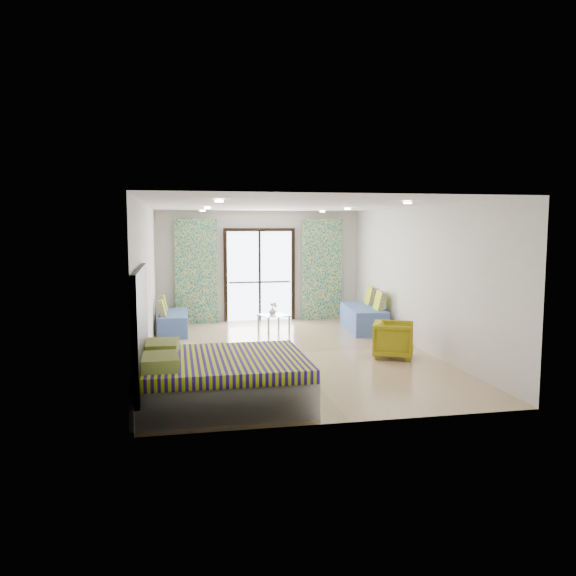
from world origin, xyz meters
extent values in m
cube|color=black|center=(0.00, 3.71, 2.24)|extent=(1.76, 0.08, 0.08)
cube|color=black|center=(-0.84, 3.71, 1.10)|extent=(0.08, 0.08, 2.20)
cube|color=black|center=(0.84, 3.71, 1.10)|extent=(0.08, 0.08, 2.20)
cube|color=black|center=(0.00, 3.71, 1.10)|extent=(0.05, 0.06, 2.20)
cube|color=#595451|center=(0.00, 3.73, 0.95)|extent=(1.52, 0.03, 0.04)
cube|color=white|center=(-1.55, 3.57, 1.25)|extent=(1.00, 0.10, 2.50)
cube|color=white|center=(1.55, 3.57, 1.25)|extent=(1.00, 0.10, 2.50)
cylinder|color=#FFE0B2|center=(-1.40, -2.00, 2.67)|extent=(0.12, 0.12, 0.02)
cylinder|color=#FFE0B2|center=(1.40, -2.00, 2.67)|extent=(0.12, 0.12, 0.02)
cylinder|color=#FFE0B2|center=(-1.40, 1.00, 2.67)|extent=(0.12, 0.12, 0.02)
cylinder|color=#FFE0B2|center=(1.40, 1.00, 2.67)|extent=(0.12, 0.12, 0.02)
cylinder|color=#FFE0B2|center=(-1.40, 3.00, 2.67)|extent=(0.12, 0.12, 0.02)
cylinder|color=#FFE0B2|center=(1.40, 3.00, 2.67)|extent=(0.12, 0.12, 0.02)
cube|color=black|center=(-2.46, -2.70, 1.05)|extent=(0.06, 2.10, 1.50)
cube|color=silver|center=(-2.47, -1.45, 1.05)|extent=(0.02, 0.10, 0.10)
cube|color=silver|center=(-1.45, -2.70, 0.22)|extent=(2.23, 1.79, 0.45)
cube|color=navy|center=(-1.45, -2.70, 0.53)|extent=(2.21, 1.82, 0.17)
cube|color=#1A7561|center=(-2.25, -3.12, 0.69)|extent=(0.53, 0.64, 0.16)
cube|color=#1A7561|center=(-2.25, -2.28, 0.69)|extent=(0.54, 0.65, 0.16)
cube|color=#4460A3|center=(-2.10, 2.44, 0.18)|extent=(0.65, 1.61, 0.35)
cube|color=#4460A3|center=(-2.10, 2.44, 0.40)|extent=(0.64, 1.57, 0.09)
cube|color=navy|center=(-2.33, 2.07, 0.60)|extent=(0.19, 0.40, 0.37)
cube|color=navy|center=(-2.31, 2.81, 0.60)|extent=(0.19, 0.40, 0.37)
cube|color=#4460A3|center=(2.10, 1.97, 0.21)|extent=(0.93, 1.95, 0.42)
cube|color=#4460A3|center=(2.10, 1.97, 0.47)|extent=(0.91, 1.91, 0.10)
cube|color=navy|center=(2.31, 1.50, 0.71)|extent=(0.26, 0.49, 0.43)
cube|color=navy|center=(2.41, 2.37, 0.71)|extent=(0.26, 0.49, 0.43)
cylinder|color=silver|center=(-0.10, 1.77, 0.19)|extent=(0.06, 0.06, 0.37)
cylinder|color=silver|center=(0.39, 1.92, 0.19)|extent=(0.06, 0.06, 0.37)
cylinder|color=silver|center=(-0.25, 2.25, 0.19)|extent=(0.06, 0.06, 0.37)
cylinder|color=silver|center=(0.24, 2.40, 0.19)|extent=(0.06, 0.06, 0.37)
cube|color=#8CA59E|center=(0.07, 2.09, 0.37)|extent=(0.73, 0.73, 0.02)
sphere|color=white|center=(0.11, 2.10, 0.58)|extent=(0.07, 0.07, 0.07)
sphere|color=white|center=(0.06, 2.13, 0.60)|extent=(0.07, 0.07, 0.07)
sphere|color=white|center=(0.02, 2.07, 0.62)|extent=(0.07, 0.07, 0.07)
sphere|color=white|center=(0.08, 2.04, 0.64)|extent=(0.07, 0.07, 0.07)
imported|color=white|center=(0.05, 2.13, 0.47)|extent=(0.18, 0.19, 0.16)
imported|color=#978D13|center=(1.75, -0.70, 0.35)|extent=(0.86, 0.88, 0.70)
camera|label=1|loc=(-1.99, -9.94, 2.32)|focal=35.00mm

